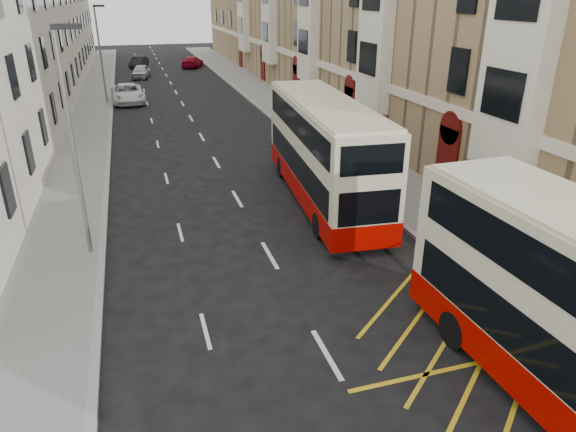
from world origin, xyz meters
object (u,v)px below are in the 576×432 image
object	(u,v)px
pedestrian_far	(562,309)
car_dark	(139,62)
car_red	(192,62)
car_silver	(141,71)
street_lamp_far	(100,49)
white_van	(128,94)
street_lamp_near	(72,133)
double_decker_rear	(324,152)

from	to	relation	value
pedestrian_far	car_dark	size ratio (longest dim) A/B	0.43
car_red	car_silver	bearing A→B (deg)	69.92
car_red	street_lamp_far	bearing A→B (deg)	86.94
white_van	street_lamp_far	bearing A→B (deg)	172.27
street_lamp_near	car_dark	size ratio (longest dim) A/B	1.87
pedestrian_far	car_dark	bearing A→B (deg)	-68.37
double_decker_rear	car_dark	xyz separation A→B (m)	(-6.64, 51.47, -1.70)
pedestrian_far	car_dark	xyz separation A→B (m)	(-9.18, 63.38, -0.37)
street_lamp_far	car_dark	bearing A→B (deg)	81.66
street_lamp_near	street_lamp_far	bearing A→B (deg)	90.00
car_silver	car_dark	size ratio (longest dim) A/B	1.02
car_dark	car_red	xyz separation A→B (m)	(6.74, -1.89, 0.01)
car_silver	double_decker_rear	bearing A→B (deg)	-70.73
street_lamp_near	pedestrian_far	distance (m)	16.16
car_dark	car_silver	bearing A→B (deg)	-72.31
car_silver	car_red	distance (m)	10.22
car_dark	car_red	bearing A→B (deg)	2.56
street_lamp_far	car_red	world-z (taller)	street_lamp_far
street_lamp_far	street_lamp_near	bearing A→B (deg)	-90.00
white_van	car_dark	world-z (taller)	white_van
street_lamp_near	pedestrian_far	size ratio (longest dim) A/B	4.31
double_decker_rear	car_silver	distance (m)	42.54
street_lamp_far	pedestrian_far	bearing A→B (deg)	-72.11
pedestrian_far	white_van	size ratio (longest dim) A/B	0.32
white_van	car_silver	size ratio (longest dim) A/B	1.34
white_van	street_lamp_near	bearing A→B (deg)	-96.41
street_lamp_far	pedestrian_far	world-z (taller)	street_lamp_far
car_silver	car_red	size ratio (longest dim) A/B	0.89
pedestrian_far	car_silver	world-z (taller)	pedestrian_far
pedestrian_far	car_red	world-z (taller)	pedestrian_far
street_lamp_near	white_van	world-z (taller)	street_lamp_near
street_lamp_near	car_red	size ratio (longest dim) A/B	1.63
street_lamp_near	car_dark	world-z (taller)	street_lamp_near
street_lamp_far	pedestrian_far	size ratio (longest dim) A/B	4.31
double_decker_rear	white_van	distance (m)	28.58
pedestrian_far	car_silver	distance (m)	54.67
car_red	double_decker_rear	bearing A→B (deg)	111.67
street_lamp_near	car_red	xyz separation A→B (m)	(10.26, 52.15, -3.92)
street_lamp_near	car_red	world-z (taller)	street_lamp_near
street_lamp_far	double_decker_rear	size ratio (longest dim) A/B	0.66
street_lamp_near	car_red	distance (m)	53.30
street_lamp_near	double_decker_rear	xyz separation A→B (m)	(10.16, 2.57, -2.23)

